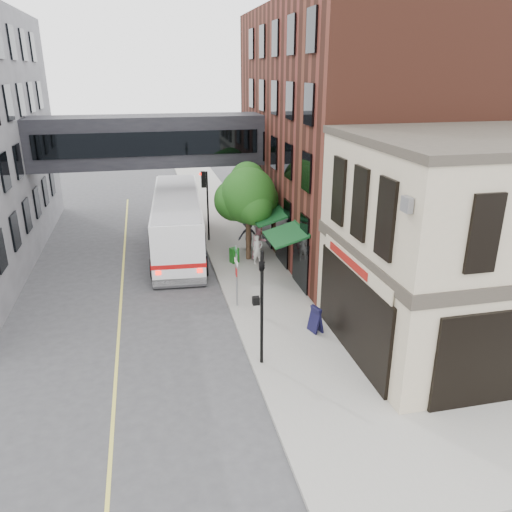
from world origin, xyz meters
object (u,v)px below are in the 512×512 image
bus (177,220)px  sandwich_board (316,319)px  pedestrian_a (258,250)px  pedestrian_c (248,235)px  pedestrian_b (259,243)px  newspaper_box (234,255)px

bus → sandwich_board: bus is taller
pedestrian_a → pedestrian_c: size_ratio=0.88×
pedestrian_b → sandwich_board: pedestrian_b is taller
pedestrian_a → pedestrian_b: pedestrian_b is taller
pedestrian_a → newspaper_box: size_ratio=1.92×
bus → newspaper_box: (2.92, -3.48, -1.31)m
pedestrian_c → newspaper_box: (-1.23, -1.87, -0.52)m
pedestrian_b → newspaper_box: (-1.54, -0.36, -0.53)m
pedestrian_a → sandwich_board: pedestrian_a is taller
bus → newspaper_box: bearing=-50.0°
bus → sandwich_board: (4.81, -12.22, -1.19)m
pedestrian_c → sandwich_board: (0.67, -10.61, -0.40)m
pedestrian_c → bus: bearing=179.4°
bus → pedestrian_c: (4.14, -1.60, -0.79)m
bus → pedestrian_a: 5.81m
pedestrian_c → newspaper_box: 2.30m
bus → pedestrian_a: size_ratio=7.58×
pedestrian_a → newspaper_box: pedestrian_a is taller
pedestrian_c → newspaper_box: bearing=-102.7°
pedestrian_c → sandwich_board: 10.64m
pedestrian_c → newspaper_box: pedestrian_c is taller
pedestrian_c → sandwich_board: pedestrian_c is taller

